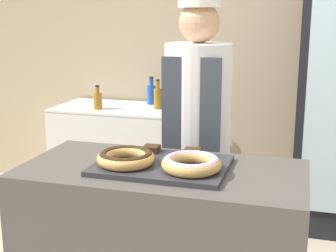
% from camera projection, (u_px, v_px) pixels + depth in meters
% --- Properties ---
extents(wall_back, '(8.00, 0.06, 2.70)m').
position_uv_depth(wall_back, '(233.00, 51.00, 4.10)').
color(wall_back, tan).
rests_on(wall_back, ground_plane).
extents(serving_tray, '(0.61, 0.45, 0.02)m').
position_uv_depth(serving_tray, '(162.00, 165.00, 2.19)').
color(serving_tray, '#2D2D33').
rests_on(serving_tray, display_counter).
extents(donut_chocolate_glaze, '(0.27, 0.27, 0.06)m').
position_uv_depth(donut_chocolate_glaze, '(126.00, 157.00, 2.17)').
color(donut_chocolate_glaze, tan).
rests_on(donut_chocolate_glaze, serving_tray).
extents(donut_light_glaze, '(0.27, 0.27, 0.06)m').
position_uv_depth(donut_light_glaze, '(191.00, 163.00, 2.08)').
color(donut_light_glaze, tan).
rests_on(donut_light_glaze, serving_tray).
extents(brownie_back_left, '(0.08, 0.08, 0.03)m').
position_uv_depth(brownie_back_left, '(151.00, 149.00, 2.37)').
color(brownie_back_left, '#382111').
rests_on(brownie_back_left, serving_tray).
extents(brownie_back_right, '(0.08, 0.08, 0.03)m').
position_uv_depth(brownie_back_right, '(192.00, 152.00, 2.31)').
color(brownie_back_right, '#382111').
rests_on(brownie_back_right, serving_tray).
extents(baker_person, '(0.39, 0.39, 1.77)m').
position_uv_depth(baker_person, '(197.00, 139.00, 2.79)').
color(baker_person, '#4C4C51').
rests_on(baker_person, ground_plane).
extents(chest_freezer, '(1.08, 0.64, 0.87)m').
position_uv_depth(chest_freezer, '(119.00, 154.00, 4.21)').
color(chest_freezer, silver).
rests_on(chest_freezer, ground_plane).
extents(bottle_blue, '(0.08, 0.08, 0.25)m').
position_uv_depth(bottle_blue, '(151.00, 94.00, 4.21)').
color(bottle_blue, '#1E4CB2').
rests_on(bottle_blue, chest_freezer).
extents(bottle_amber, '(0.07, 0.07, 0.25)m').
position_uv_depth(bottle_amber, '(158.00, 97.00, 3.99)').
color(bottle_amber, '#99661E').
rests_on(bottle_amber, chest_freezer).
extents(bottle_amber_b, '(0.07, 0.07, 0.21)m').
position_uv_depth(bottle_amber_b, '(98.00, 100.00, 3.99)').
color(bottle_amber_b, '#99661E').
rests_on(bottle_amber_b, chest_freezer).
extents(bottle_green, '(0.07, 0.07, 0.24)m').
position_uv_depth(bottle_green, '(171.00, 96.00, 4.09)').
color(bottle_green, '#2D8C38').
rests_on(bottle_green, chest_freezer).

